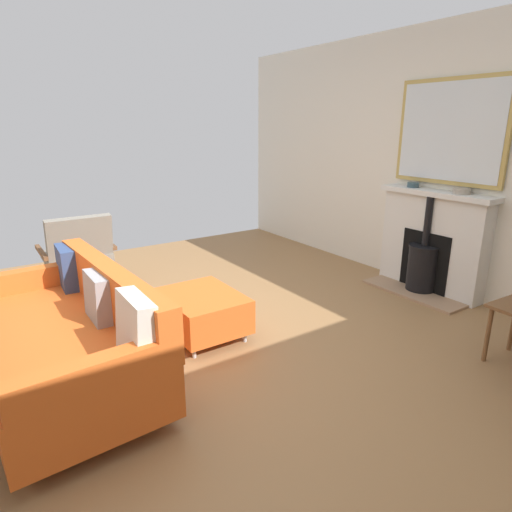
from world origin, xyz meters
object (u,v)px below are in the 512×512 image
fireplace (430,247)px  armchair_accent (78,250)px  mantel_bowl_near (413,185)px  sofa (67,338)px  mantel_bowl_far (462,191)px  ottoman (202,310)px

fireplace → armchair_accent: size_ratio=1.42×
mantel_bowl_near → armchair_accent: size_ratio=0.14×
sofa → fireplace: bearing=175.5°
mantel_bowl_far → armchair_accent: (3.00, -2.16, -0.60)m
ottoman → armchair_accent: 1.65m
fireplace → ottoman: fireplace is taller
mantel_bowl_near → sofa: 3.54m
mantel_bowl_far → sofa: (3.46, -0.52, -0.74)m
ottoman → mantel_bowl_near: bearing=177.5°
sofa → armchair_accent: bearing=-105.6°
mantel_bowl_far → ottoman: 2.64m
sofa → ottoman: (-1.05, -0.12, -0.11)m
mantel_bowl_near → sofa: bearing=0.2°
fireplace → mantel_bowl_near: mantel_bowl_near is taller
armchair_accent → sofa: bearing=74.4°
fireplace → mantel_bowl_near: bearing=-91.9°
mantel_bowl_far → ottoman: bearing=-14.9°
fireplace → ottoman: size_ratio=1.67×
mantel_bowl_near → armchair_accent: 3.47m
mantel_bowl_near → armchair_accent: bearing=-28.5°
mantel_bowl_far → armchair_accent: bearing=-35.8°
ottoman → mantel_bowl_far: bearing=165.1°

